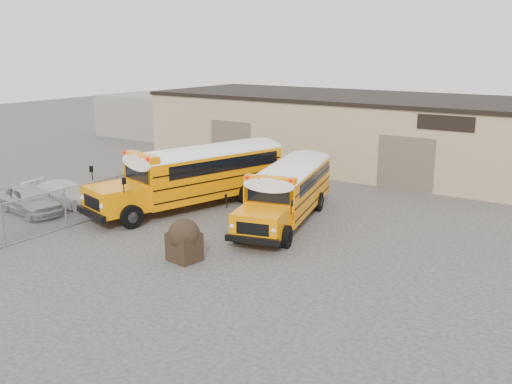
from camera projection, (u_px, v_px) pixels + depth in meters
The scene contains 10 objects.
ground at pixel (168, 255), 21.96m from camera, with size 120.00×120.00×0.00m, color #373533.
warehouse at pixel (374, 131), 37.47m from camera, with size 30.20×10.20×4.67m.
chainlink_fence at pixel (117, 194), 27.39m from camera, with size 0.07×18.07×1.81m.
distant_building_left at pixel (151, 115), 51.08m from camera, with size 8.00×6.00×3.60m, color gray.
school_bus_left at pixel (289, 156), 32.27m from camera, with size 5.30×10.74×3.06m.
school_bus_right at pixel (316, 165), 31.09m from camera, with size 4.36×9.28×2.64m.
tarp_bundle at pixel (184, 239), 21.16m from camera, with size 1.21×1.19×1.63m.
car_silver at pixel (29, 200), 27.21m from camera, with size 1.63×4.06×1.38m, color #B7B7BC.
car_white at pixel (66, 194), 28.50m from camera, with size 1.75×4.29×1.25m, color silver.
car_dark at pixel (163, 167), 34.51m from camera, with size 1.52×4.36×1.44m, color #212227.
Camera 1 is at (14.31, -15.30, 7.78)m, focal length 40.00 mm.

